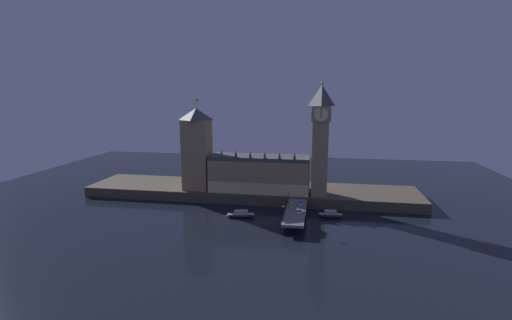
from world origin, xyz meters
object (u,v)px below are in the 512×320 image
(pedestrian_far_rail, at_px, (288,203))
(car_southbound_lead, at_px, (300,212))
(car_southbound_trail, at_px, (301,204))
(pedestrian_mid_walk, at_px, (304,211))
(street_lamp_far, at_px, (288,195))
(pedestrian_near_rail, at_px, (285,213))
(clock_tower, at_px, (320,137))
(boat_downstream, at_px, (330,215))
(boat_upstream, at_px, (241,215))
(car_northbound_lead, at_px, (292,207))
(victoria_tower, at_px, (197,149))
(street_lamp_near, at_px, (283,211))

(pedestrian_far_rail, bearing_deg, car_southbound_lead, -62.56)
(car_southbound_trail, relative_size, pedestrian_far_rail, 2.89)
(pedestrian_mid_walk, height_order, street_lamp_far, street_lamp_far)
(pedestrian_near_rail, bearing_deg, clock_tower, 66.62)
(boat_downstream, bearing_deg, street_lamp_far, 166.99)
(clock_tower, bearing_deg, boat_upstream, -144.62)
(boat_upstream, bearing_deg, boat_downstream, 9.43)
(car_southbound_trail, xyz_separation_m, pedestrian_near_rail, (-7.30, -19.72, 0.23))
(car_northbound_lead, height_order, street_lamp_far, street_lamp_far)
(victoria_tower, xyz_separation_m, car_southbound_lead, (69.75, -37.88, -26.64))
(car_southbound_trail, xyz_separation_m, street_lamp_far, (-7.70, 3.20, 3.90))
(victoria_tower, relative_size, pedestrian_mid_walk, 34.77)
(victoria_tower, relative_size, pedestrian_near_rail, 34.87)
(car_southbound_lead, bearing_deg, victoria_tower, 151.49)
(clock_tower, relative_size, car_southbound_trail, 15.21)
(pedestrian_far_rail, bearing_deg, car_northbound_lead, -67.63)
(car_southbound_lead, relative_size, boat_upstream, 0.28)
(car_northbound_lead, relative_size, boat_downstream, 0.29)
(victoria_tower, height_order, street_lamp_far, victoria_tower)
(pedestrian_far_rail, distance_m, street_lamp_far, 5.35)
(street_lamp_far, bearing_deg, pedestrian_near_rail, -89.00)
(car_northbound_lead, bearing_deg, pedestrian_near_rail, -100.44)
(car_northbound_lead, bearing_deg, car_southbound_trail, 53.22)
(victoria_tower, bearing_deg, car_southbound_lead, -28.51)
(pedestrian_far_rail, bearing_deg, clock_tower, 50.02)
(pedestrian_near_rail, distance_m, boat_downstream, 30.04)
(pedestrian_near_rail, xyz_separation_m, pedestrian_mid_walk, (9.73, 5.56, 0.00))
(victoria_tower, distance_m, pedestrian_far_rail, 71.87)
(car_southbound_trail, xyz_separation_m, boat_downstream, (16.71, -2.44, -5.01))
(car_northbound_lead, bearing_deg, street_lamp_near, -98.17)
(boat_upstream, bearing_deg, pedestrian_near_rail, -19.16)
(victoria_tower, bearing_deg, pedestrian_mid_walk, -27.37)
(car_northbound_lead, bearing_deg, boat_upstream, -171.52)
(car_northbound_lead, height_order, pedestrian_near_rail, pedestrian_near_rail)
(victoria_tower, relative_size, street_lamp_near, 8.30)
(car_southbound_lead, xyz_separation_m, car_southbound_trail, (0.00, 14.66, 0.04))
(street_lamp_far, relative_size, boat_upstream, 0.42)
(clock_tower, distance_m, victoria_tower, 80.20)
(victoria_tower, bearing_deg, street_lamp_near, -38.56)
(clock_tower, height_order, street_lamp_far, clock_tower)
(pedestrian_far_rail, relative_size, boat_downstream, 0.11)
(clock_tower, distance_m, boat_downstream, 47.56)
(victoria_tower, bearing_deg, pedestrian_near_rail, -34.51)
(pedestrian_mid_walk, xyz_separation_m, boat_downstream, (14.28, 11.71, -5.24))
(street_lamp_near, relative_size, street_lamp_far, 0.97)
(street_lamp_near, bearing_deg, boat_downstream, 44.27)
(victoria_tower, xyz_separation_m, street_lamp_near, (62.05, -49.46, -22.81))
(victoria_tower, distance_m, boat_upstream, 59.10)
(street_lamp_far, bearing_deg, street_lamp_near, -90.00)
(pedestrian_far_rail, xyz_separation_m, boat_upstream, (-25.87, -10.13, -5.22))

